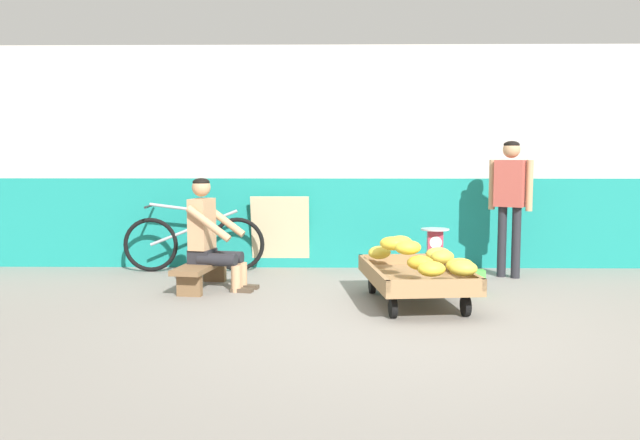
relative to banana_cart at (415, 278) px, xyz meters
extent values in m
plane|color=gray|center=(-0.25, -0.91, -0.24)|extent=(80.00, 80.00, 0.00)
cube|color=#19847A|center=(-0.25, 2.13, 0.31)|extent=(16.00, 0.30, 1.09)
cube|color=beige|center=(-0.25, 2.13, 1.65)|extent=(16.00, 0.30, 1.59)
cube|color=#99754C|center=(0.00, 0.00, -0.01)|extent=(1.00, 1.52, 0.05)
cube|color=#99754C|center=(-0.40, -0.04, 0.07)|extent=(0.20, 1.44, 0.10)
cube|color=#99754C|center=(0.40, 0.04, 0.07)|extent=(0.20, 1.44, 0.10)
cube|color=#99754C|center=(-0.08, 0.70, 0.07)|extent=(0.84, 0.13, 0.10)
cube|color=#99754C|center=(0.08, -0.70, 0.07)|extent=(0.84, 0.13, 0.10)
cylinder|color=black|center=(-0.37, 0.47, -0.15)|extent=(0.07, 0.18, 0.18)
cylinder|color=black|center=(0.26, 0.54, -0.15)|extent=(0.07, 0.18, 0.18)
cylinder|color=black|center=(-0.26, -0.54, -0.15)|extent=(0.07, 0.18, 0.18)
cylinder|color=black|center=(0.37, -0.47, -0.15)|extent=(0.07, 0.18, 0.18)
ellipsoid|color=gold|center=(0.26, 0.10, 0.18)|extent=(0.30, 0.28, 0.13)
ellipsoid|color=gold|center=(0.33, -0.53, 0.18)|extent=(0.24, 0.19, 0.13)
ellipsoid|color=gold|center=(0.01, -0.25, 0.18)|extent=(0.28, 0.24, 0.13)
ellipsoid|color=yellow|center=(0.33, -0.39, 0.18)|extent=(0.26, 0.20, 0.13)
ellipsoid|color=gold|center=(-0.31, 0.37, 0.18)|extent=(0.30, 0.28, 0.13)
ellipsoid|color=gold|center=(0.06, -0.56, 0.18)|extent=(0.27, 0.23, 0.13)
ellipsoid|color=yellow|center=(0.25, 0.29, 0.18)|extent=(0.28, 0.23, 0.13)
ellipsoid|color=gold|center=(-0.09, -0.16, 0.31)|extent=(0.28, 0.23, 0.13)
ellipsoid|color=gold|center=(-0.20, 0.13, 0.31)|extent=(0.29, 0.25, 0.13)
ellipsoid|color=yellow|center=(-0.12, 0.21, 0.31)|extent=(0.29, 0.25, 0.13)
cube|color=brown|center=(-2.10, 0.69, 0.00)|extent=(0.46, 1.13, 0.05)
cube|color=brown|center=(-2.05, 1.07, -0.13)|extent=(0.25, 0.11, 0.22)
cube|color=brown|center=(-2.16, 0.31, -0.13)|extent=(0.25, 0.11, 0.22)
cylinder|color=tan|center=(-1.69, 0.69, -0.11)|extent=(0.10, 0.10, 0.27)
cube|color=#4C3D2D|center=(-1.64, 0.68, -0.22)|extent=(0.23, 0.14, 0.04)
cylinder|color=#232328|center=(-1.89, 0.73, 0.08)|extent=(0.42, 0.22, 0.13)
cylinder|color=tan|center=(-1.73, 0.51, -0.11)|extent=(0.10, 0.10, 0.27)
cube|color=#4C3D2D|center=(-1.68, 0.50, -0.22)|extent=(0.23, 0.14, 0.04)
cylinder|color=#232328|center=(-1.93, 0.56, 0.08)|extent=(0.42, 0.22, 0.13)
cube|color=#232328|center=(-2.10, 0.69, 0.10)|extent=(0.28, 0.32, 0.14)
cube|color=tan|center=(-2.10, 0.69, 0.43)|extent=(0.25, 0.35, 0.52)
cylinder|color=tan|center=(-1.90, 0.85, 0.46)|extent=(0.47, 0.18, 0.36)
cylinder|color=tan|center=(-1.99, 0.46, 0.46)|extent=(0.47, 0.18, 0.36)
sphere|color=tan|center=(-2.10, 0.69, 0.80)|extent=(0.19, 0.19, 0.19)
ellipsoid|color=black|center=(-2.10, 0.69, 0.86)|extent=(0.17, 0.17, 0.09)
cube|color=#234CA8|center=(0.33, 0.99, -0.09)|extent=(0.36, 0.28, 0.30)
cylinder|color=#28282D|center=(0.33, 0.99, 0.07)|extent=(0.20, 0.20, 0.03)
cube|color=#C6384C|center=(0.33, 0.99, 0.21)|extent=(0.16, 0.10, 0.24)
cylinder|color=white|center=(0.33, 0.94, 0.21)|extent=(0.13, 0.01, 0.13)
cylinder|color=#B2B5BA|center=(0.33, 0.99, 0.34)|extent=(0.30, 0.30, 0.01)
torus|color=black|center=(-2.91, 1.67, 0.08)|extent=(0.64, 0.08, 0.64)
torus|color=black|center=(-1.89, 1.72, 0.08)|extent=(0.64, 0.08, 0.64)
cylinder|color=#9EA0A5|center=(-2.40, 1.69, 0.28)|extent=(1.03, 0.09, 0.43)
cylinder|color=#9EA0A5|center=(-2.30, 1.70, 0.32)|extent=(0.04, 0.04, 0.48)
cylinder|color=#9EA0A5|center=(-2.60, 1.68, 0.52)|extent=(0.62, 0.07, 0.12)
cube|color=black|center=(-2.30, 1.70, 0.59)|extent=(0.20, 0.11, 0.05)
cylinder|color=black|center=(-2.91, 1.67, 0.54)|extent=(0.05, 0.48, 0.03)
cube|color=#C6B289|center=(-1.39, 1.92, 0.20)|extent=(0.70, 0.21, 0.89)
cylinder|color=#232328|center=(1.29, 1.32, 0.16)|extent=(0.10, 0.10, 0.80)
cylinder|color=#232328|center=(1.15, 1.41, 0.16)|extent=(0.10, 0.10, 0.80)
cube|color=#B24C42|center=(1.22, 1.37, 0.82)|extent=(0.38, 0.34, 0.52)
cylinder|color=tan|center=(1.40, 1.26, 0.80)|extent=(0.07, 0.07, 0.56)
cylinder|color=tan|center=(1.04, 1.48, 0.80)|extent=(0.07, 0.07, 0.56)
sphere|color=tan|center=(1.22, 1.37, 1.19)|extent=(0.19, 0.19, 0.19)
ellipsoid|color=black|center=(1.22, 1.37, 1.25)|extent=(0.17, 0.17, 0.09)
cube|color=green|center=(0.65, 0.47, -0.12)|extent=(0.18, 0.12, 0.24)
camera|label=1|loc=(-0.79, -6.00, 1.12)|focal=36.99mm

